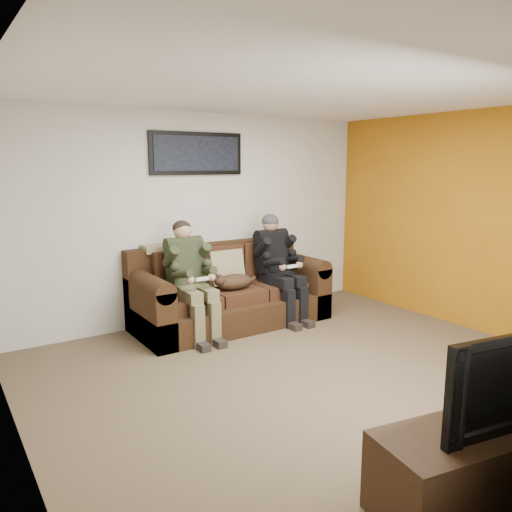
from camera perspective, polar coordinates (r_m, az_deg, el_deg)
floor at (r=4.89m, az=6.54°, el=-13.34°), size 5.00×5.00×0.00m
ceiling at (r=4.53m, az=7.25°, el=18.39°), size 5.00×5.00×0.00m
wall_back at (r=6.40m, az=-6.30°, el=4.37°), size 5.00×0.00×5.00m
wall_left at (r=3.50m, az=-26.16°, el=-1.64°), size 0.00×4.50×4.50m
wall_right at (r=6.43m, az=24.16°, el=3.55°), size 0.00×4.50×4.50m
accent_wall_right at (r=6.42m, az=24.11°, el=3.55°), size 0.00×4.50×4.50m
sofa at (r=6.28m, az=-3.22°, el=-4.34°), size 2.39×1.03×0.98m
throw_pillow at (r=6.24m, az=-3.46°, el=-1.35°), size 0.46×0.22×0.45m
throw_blanket at (r=6.09m, az=-10.63°, el=0.92°), size 0.49×0.24×0.09m
person_left at (r=5.73m, az=-7.58°, el=-1.83°), size 0.51×0.87×1.33m
person_right at (r=6.35m, az=2.48°, el=-0.51°), size 0.51×0.86×1.34m
cat at (r=6.01m, az=-2.66°, el=-2.93°), size 0.66×0.26×0.24m
framed_poster at (r=6.31m, az=-6.76°, el=11.56°), size 1.25×0.05×0.52m
tv_stand at (r=3.49m, az=25.49°, el=-20.34°), size 1.59×0.75×0.48m
television at (r=3.26m, az=26.23°, el=-12.23°), size 1.01×0.31×0.58m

